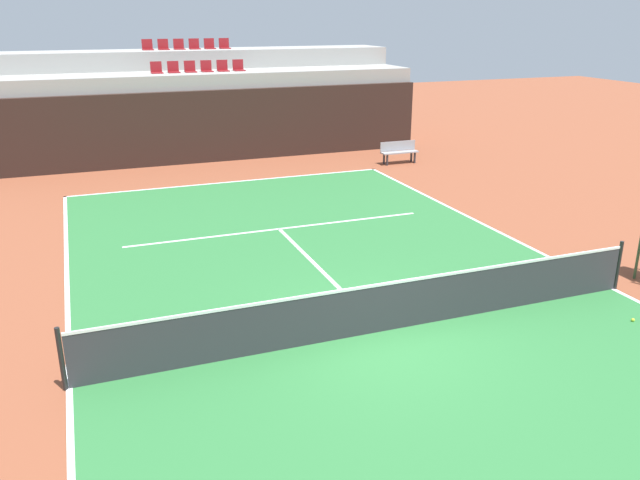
% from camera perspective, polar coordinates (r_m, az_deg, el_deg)
% --- Properties ---
extents(ground_plane, '(80.00, 80.00, 0.00)m').
position_cam_1_polar(ground_plane, '(12.11, 5.55, -8.06)').
color(ground_plane, brown).
extents(court_surface, '(11.00, 24.00, 0.01)m').
position_cam_1_polar(court_surface, '(12.11, 5.55, -8.03)').
color(court_surface, '#2D7238').
rests_on(court_surface, ground_plane).
extents(baseline_far, '(11.00, 0.10, 0.00)m').
position_cam_1_polar(baseline_far, '(22.77, -7.81, 5.11)').
color(baseline_far, white).
rests_on(baseline_far, court_surface).
extents(sideline_left, '(0.10, 24.00, 0.00)m').
position_cam_1_polar(sideline_left, '(11.09, -21.29, -12.12)').
color(sideline_left, white).
rests_on(sideline_left, court_surface).
extents(sideline_right, '(0.10, 24.00, 0.00)m').
position_cam_1_polar(sideline_right, '(15.14, 24.45, -3.95)').
color(sideline_right, white).
rests_on(sideline_right, court_surface).
extents(service_line_far, '(8.26, 0.10, 0.00)m').
position_cam_1_polar(service_line_far, '(17.61, -3.62, 0.99)').
color(service_line_far, white).
rests_on(service_line_far, court_surface).
extents(centre_service_line, '(0.10, 6.40, 0.00)m').
position_cam_1_polar(centre_service_line, '(14.77, 0.09, -2.68)').
color(centre_service_line, white).
rests_on(centre_service_line, court_surface).
extents(back_wall, '(17.72, 0.30, 2.77)m').
position_cam_1_polar(back_wall, '(25.90, -9.81, 9.85)').
color(back_wall, black).
rests_on(back_wall, ground_plane).
extents(stands_tier_lower, '(17.72, 2.40, 3.35)m').
position_cam_1_polar(stands_tier_lower, '(27.17, -10.42, 10.87)').
color(stands_tier_lower, '#9E9E99').
rests_on(stands_tier_lower, ground_plane).
extents(stands_tier_upper, '(17.72, 2.40, 4.10)m').
position_cam_1_polar(stands_tier_upper, '(29.46, -11.37, 12.20)').
color(stands_tier_upper, '#9E9E99').
rests_on(stands_tier_upper, ground_plane).
extents(seating_row_lower, '(3.72, 0.44, 0.44)m').
position_cam_1_polar(seating_row_lower, '(27.07, -10.69, 14.66)').
color(seating_row_lower, maroon).
rests_on(seating_row_lower, stands_tier_lower).
extents(seating_row_upper, '(3.72, 0.44, 0.44)m').
position_cam_1_polar(seating_row_upper, '(29.38, -11.69, 16.42)').
color(seating_row_upper, maroon).
rests_on(seating_row_upper, stands_tier_upper).
extents(tennis_net, '(11.08, 0.08, 1.07)m').
position_cam_1_polar(tennis_net, '(11.88, 5.63, -5.88)').
color(tennis_net, black).
rests_on(tennis_net, court_surface).
extents(player_bench, '(1.50, 0.40, 0.85)m').
position_cam_1_polar(player_bench, '(25.58, 6.99, 7.86)').
color(player_bench, '#99999E').
rests_on(player_bench, ground_plane).
extents(tennis_ball_0, '(0.07, 0.07, 0.07)m').
position_cam_1_polar(tennis_ball_0, '(13.75, 25.93, -6.37)').
color(tennis_ball_0, '#CCE033').
rests_on(tennis_ball_0, court_surface).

